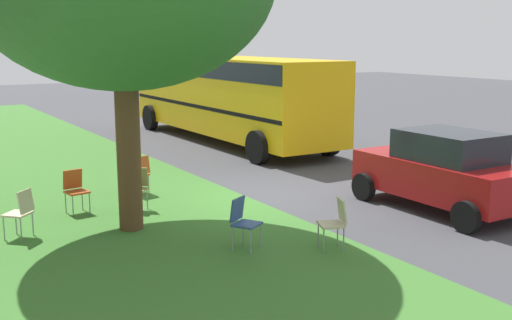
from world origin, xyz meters
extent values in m
plane|color=#424247|center=(0.00, 0.00, 0.00)|extent=(80.00, 80.00, 0.00)
cube|color=#3D752D|center=(0.00, 3.20, 0.00)|extent=(48.00, 6.00, 0.01)
cylinder|color=brown|center=(-0.69, 3.27, 1.64)|extent=(0.44, 0.44, 3.27)
cube|color=olive|center=(0.45, 2.74, 0.44)|extent=(0.58, 0.58, 0.04)
cube|color=olive|center=(0.59, 2.62, 0.68)|extent=(0.33, 0.35, 0.40)
cylinder|color=gray|center=(0.45, 2.99, 0.21)|extent=(0.02, 0.02, 0.42)
cylinder|color=gray|center=(0.21, 2.72, 0.21)|extent=(0.02, 0.02, 0.42)
cylinder|color=gray|center=(0.70, 2.76, 0.21)|extent=(0.02, 0.02, 0.42)
cylinder|color=gray|center=(0.46, 2.49, 0.21)|extent=(0.02, 0.02, 0.42)
cube|color=beige|center=(-0.16, 5.17, 0.44)|extent=(0.58, 0.58, 0.04)
cube|color=beige|center=(-0.28, 5.04, 0.68)|extent=(0.34, 0.34, 0.40)
cylinder|color=gray|center=(0.09, 5.16, 0.21)|extent=(0.02, 0.02, 0.42)
cylinder|color=gray|center=(-0.17, 5.42, 0.21)|extent=(0.02, 0.02, 0.42)
cylinder|color=gray|center=(-0.15, 4.92, 0.21)|extent=(0.02, 0.02, 0.42)
cylinder|color=gray|center=(-0.41, 5.17, 0.21)|extent=(0.02, 0.02, 0.42)
cube|color=#335184|center=(-2.83, 2.03, 0.44)|extent=(0.56, 0.57, 0.04)
cube|color=#335184|center=(-2.67, 2.12, 0.68)|extent=(0.28, 0.39, 0.40)
cylinder|color=gray|center=(-3.06, 2.10, 0.21)|extent=(0.02, 0.02, 0.42)
cylinder|color=gray|center=(-2.88, 1.79, 0.21)|extent=(0.02, 0.02, 0.42)
cylinder|color=gray|center=(-2.77, 2.27, 0.21)|extent=(0.02, 0.02, 0.42)
cylinder|color=gray|center=(-2.59, 1.96, 0.21)|extent=(0.02, 0.02, 0.42)
cube|color=#C64C1E|center=(0.90, 3.82, 0.44)|extent=(0.46, 0.48, 0.04)
cube|color=#C64C1E|center=(1.08, 3.84, 0.68)|extent=(0.15, 0.41, 0.40)
cylinder|color=gray|center=(0.70, 3.97, 0.21)|extent=(0.02, 0.02, 0.42)
cylinder|color=gray|center=(0.76, 3.61, 0.21)|extent=(0.02, 0.02, 0.42)
cylinder|color=gray|center=(1.04, 4.02, 0.21)|extent=(0.02, 0.02, 0.42)
cylinder|color=gray|center=(1.09, 3.66, 0.21)|extent=(0.02, 0.02, 0.42)
cube|color=#C64C1E|center=(1.85, 2.17, 0.44)|extent=(0.50, 0.51, 0.04)
cube|color=#C64C1E|center=(1.68, 2.12, 0.68)|extent=(0.19, 0.41, 0.40)
cylinder|color=gray|center=(2.06, 2.04, 0.21)|extent=(0.02, 0.02, 0.42)
cylinder|color=gray|center=(1.97, 2.38, 0.21)|extent=(0.02, 0.02, 0.42)
cylinder|color=gray|center=(1.73, 1.95, 0.21)|extent=(0.02, 0.02, 0.42)
cylinder|color=gray|center=(1.64, 2.29, 0.21)|extent=(0.02, 0.02, 0.42)
cube|color=beige|center=(-3.57, 0.84, 0.44)|extent=(0.54, 0.53, 0.04)
cube|color=beige|center=(-3.64, 0.67, 0.68)|extent=(0.40, 0.23, 0.40)
cylinder|color=gray|center=(-3.34, 0.92, 0.21)|extent=(0.02, 0.02, 0.42)
cylinder|color=gray|center=(-3.67, 1.06, 0.21)|extent=(0.02, 0.02, 0.42)
cylinder|color=gray|center=(-3.47, 0.61, 0.21)|extent=(0.02, 0.02, 0.42)
cylinder|color=gray|center=(-3.80, 0.75, 0.21)|extent=(0.02, 0.02, 0.42)
cube|color=maroon|center=(-2.72, -2.70, 0.68)|extent=(3.70, 1.64, 0.76)
cube|color=#1E232B|center=(-2.87, -2.70, 1.33)|extent=(1.90, 1.44, 0.64)
cylinder|color=black|center=(-1.32, -1.83, 0.30)|extent=(0.60, 0.18, 0.60)
cylinder|color=black|center=(-1.32, -3.57, 0.30)|extent=(0.60, 0.18, 0.60)
cylinder|color=black|center=(-4.12, -1.83, 0.30)|extent=(0.60, 0.18, 0.60)
cube|color=yellow|center=(7.35, -3.26, 1.63)|extent=(10.40, 2.44, 2.50)
cube|color=black|center=(7.35, -3.26, 1.28)|extent=(10.30, 2.46, 0.12)
cube|color=black|center=(7.35, -3.26, 2.53)|extent=(10.30, 2.46, 0.56)
cylinder|color=black|center=(11.35, -2.00, 0.48)|extent=(0.96, 0.28, 0.96)
cylinder|color=black|center=(11.35, -4.52, 0.48)|extent=(0.96, 0.28, 0.96)
cylinder|color=black|center=(3.35, -2.00, 0.48)|extent=(0.96, 0.28, 0.96)
cylinder|color=black|center=(3.35, -4.52, 0.48)|extent=(0.96, 0.28, 0.96)
camera|label=1|loc=(-11.48, 7.15, 3.48)|focal=43.97mm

